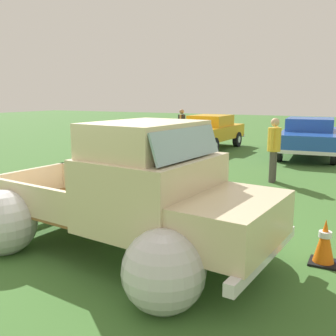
{
  "coord_description": "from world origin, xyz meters",
  "views": [
    {
      "loc": [
        3.18,
        -4.37,
        2.26
      ],
      "look_at": [
        0.0,
        1.62,
        0.97
      ],
      "focal_mm": 41.01,
      "sensor_mm": 36.0,
      "label": 1
    }
  ],
  "objects_px": {
    "lane_cone_0": "(325,242)",
    "lane_cone_1": "(193,197)",
    "show_car_0": "(209,131)",
    "spectator_0": "(274,146)",
    "show_car_1": "(309,136)",
    "vintage_pickup_truck": "(137,205)",
    "spectator_1": "(182,125)"
  },
  "relations": [
    {
      "from": "lane_cone_0",
      "to": "lane_cone_1",
      "type": "distance_m",
      "value": 2.84
    },
    {
      "from": "show_car_0",
      "to": "spectator_0",
      "type": "relative_size",
      "value": 2.5
    },
    {
      "from": "show_car_0",
      "to": "lane_cone_0",
      "type": "height_order",
      "value": "show_car_0"
    },
    {
      "from": "show_car_1",
      "to": "spectator_0",
      "type": "bearing_deg",
      "value": -7.19
    },
    {
      "from": "vintage_pickup_truck",
      "to": "show_car_1",
      "type": "relative_size",
      "value": 1.04
    },
    {
      "from": "vintage_pickup_truck",
      "to": "show_car_0",
      "type": "distance_m",
      "value": 11.34
    },
    {
      "from": "show_car_1",
      "to": "spectator_0",
      "type": "distance_m",
      "value": 4.92
    },
    {
      "from": "spectator_0",
      "to": "lane_cone_0",
      "type": "height_order",
      "value": "spectator_0"
    },
    {
      "from": "show_car_0",
      "to": "show_car_1",
      "type": "height_order",
      "value": "same"
    },
    {
      "from": "vintage_pickup_truck",
      "to": "lane_cone_0",
      "type": "relative_size",
      "value": 7.58
    },
    {
      "from": "show_car_0",
      "to": "spectator_0",
      "type": "distance_m",
      "value": 6.4
    },
    {
      "from": "vintage_pickup_truck",
      "to": "spectator_0",
      "type": "height_order",
      "value": "vintage_pickup_truck"
    },
    {
      "from": "show_car_1",
      "to": "spectator_1",
      "type": "bearing_deg",
      "value": -104.28
    },
    {
      "from": "vintage_pickup_truck",
      "to": "lane_cone_0",
      "type": "distance_m",
      "value": 2.6
    },
    {
      "from": "vintage_pickup_truck",
      "to": "spectator_1",
      "type": "xyz_separation_m",
      "value": [
        -4.96,
        11.6,
        0.17
      ]
    },
    {
      "from": "vintage_pickup_truck",
      "to": "show_car_0",
      "type": "height_order",
      "value": "vintage_pickup_truck"
    },
    {
      "from": "show_car_0",
      "to": "lane_cone_0",
      "type": "bearing_deg",
      "value": 31.7
    },
    {
      "from": "spectator_0",
      "to": "lane_cone_1",
      "type": "bearing_deg",
      "value": 80.24
    },
    {
      "from": "vintage_pickup_truck",
      "to": "show_car_1",
      "type": "distance_m",
      "value": 10.69
    },
    {
      "from": "show_car_1",
      "to": "lane_cone_0",
      "type": "bearing_deg",
      "value": 4.43
    },
    {
      "from": "show_car_0",
      "to": "spectator_1",
      "type": "xyz_separation_m",
      "value": [
        -1.67,
        0.75,
        0.15
      ]
    },
    {
      "from": "vintage_pickup_truck",
      "to": "lane_cone_1",
      "type": "xyz_separation_m",
      "value": [
        -0.17,
        2.26,
        -0.45
      ]
    },
    {
      "from": "spectator_1",
      "to": "lane_cone_0",
      "type": "relative_size",
      "value": 2.59
    },
    {
      "from": "show_car_1",
      "to": "lane_cone_0",
      "type": "relative_size",
      "value": 7.3
    },
    {
      "from": "vintage_pickup_truck",
      "to": "spectator_0",
      "type": "distance_m",
      "value": 5.78
    },
    {
      "from": "show_car_1",
      "to": "spectator_1",
      "type": "height_order",
      "value": "spectator_1"
    },
    {
      "from": "show_car_1",
      "to": "lane_cone_1",
      "type": "height_order",
      "value": "show_car_1"
    },
    {
      "from": "vintage_pickup_truck",
      "to": "spectator_0",
      "type": "bearing_deg",
      "value": 89.75
    },
    {
      "from": "lane_cone_0",
      "to": "lane_cone_1",
      "type": "height_order",
      "value": "same"
    },
    {
      "from": "vintage_pickup_truck",
      "to": "show_car_0",
      "type": "relative_size",
      "value": 1.13
    },
    {
      "from": "show_car_0",
      "to": "spectator_0",
      "type": "bearing_deg",
      "value": 39.01
    },
    {
      "from": "lane_cone_0",
      "to": "show_car_0",
      "type": "bearing_deg",
      "value": 119.81
    }
  ]
}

